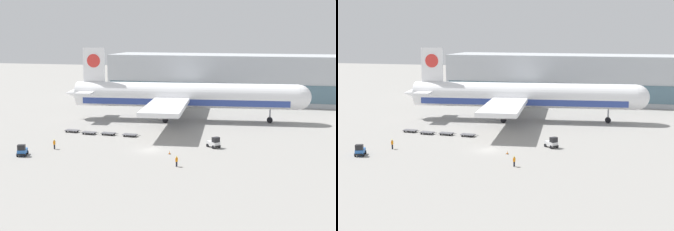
# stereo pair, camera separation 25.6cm
# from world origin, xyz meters

# --- Properties ---
(ground_plane) EXTENTS (400.00, 400.00, 0.00)m
(ground_plane) POSITION_xyz_m (0.00, 0.00, 0.00)
(ground_plane) COLOR gray
(terminal_building) EXTENTS (90.00, 18.20, 14.00)m
(terminal_building) POSITION_xyz_m (15.66, 63.53, 6.99)
(terminal_building) COLOR #B2B7BC
(terminal_building) RESTS_ON ground_plane
(airplane_main) EXTENTS (58.00, 48.59, 17.00)m
(airplane_main) POSITION_xyz_m (-0.73, 28.86, 5.84)
(airplane_main) COLOR white
(airplane_main) RESTS_ON ground_plane
(baggage_tug_foreground) EXTENTS (2.77, 2.70, 2.00)m
(baggage_tug_foreground) POSITION_xyz_m (10.76, 4.70, 0.88)
(baggage_tug_foreground) COLOR silver
(baggage_tug_foreground) RESTS_ON ground_plane
(baggage_tug_mid) EXTENTS (2.31, 2.77, 2.00)m
(baggage_tug_mid) POSITION_xyz_m (-19.99, -8.88, 0.88)
(baggage_tug_mid) COLOR #2D66B7
(baggage_tug_mid) RESTS_ON ground_plane
(baggage_dolly_lead) EXTENTS (3.75, 1.71, 0.48)m
(baggage_dolly_lead) POSITION_xyz_m (-20.09, 10.51, 0.39)
(baggage_dolly_lead) COLOR #56565B
(baggage_dolly_lead) RESTS_ON ground_plane
(baggage_dolly_second) EXTENTS (3.75, 1.71, 0.48)m
(baggage_dolly_second) POSITION_xyz_m (-15.82, 9.53, 0.39)
(baggage_dolly_second) COLOR #56565B
(baggage_dolly_second) RESTS_ON ground_plane
(baggage_dolly_third) EXTENTS (3.75, 1.71, 0.48)m
(baggage_dolly_third) POSITION_xyz_m (-11.68, 9.75, 0.39)
(baggage_dolly_third) COLOR #56565B
(baggage_dolly_third) RESTS_ON ground_plane
(baggage_dolly_trail) EXTENTS (3.75, 1.71, 0.48)m
(baggage_dolly_trail) POSITION_xyz_m (-6.98, 9.55, 0.39)
(baggage_dolly_trail) COLOR #56565B
(baggage_dolly_trail) RESTS_ON ground_plane
(ground_crew_near) EXTENTS (0.29, 0.56, 1.77)m
(ground_crew_near) POSITION_xyz_m (-16.82, -3.48, 1.04)
(ground_crew_near) COLOR black
(ground_crew_near) RESTS_ON ground_plane
(ground_crew_far) EXTENTS (0.35, 0.52, 1.68)m
(ground_crew_far) POSITION_xyz_m (6.94, -8.85, 0.98)
(ground_crew_far) COLOR black
(ground_crew_far) RESTS_ON ground_plane
(traffic_cone_near) EXTENTS (0.40, 0.40, 0.54)m
(traffic_cone_near) POSITION_xyz_m (4.05, -1.78, 0.26)
(traffic_cone_near) COLOR black
(traffic_cone_near) RESTS_ON ground_plane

